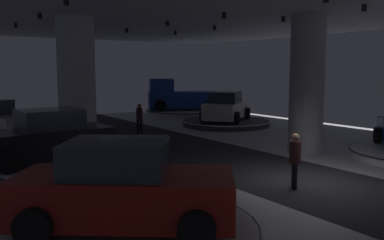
{
  "coord_description": "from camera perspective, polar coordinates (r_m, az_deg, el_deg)",
  "views": [
    {
      "loc": [
        -9.83,
        -8.29,
        3.38
      ],
      "look_at": [
        -0.63,
        5.26,
        1.4
      ],
      "focal_mm": 39.87,
      "sensor_mm": 36.0,
      "label": 1
    }
  ],
  "objects": [
    {
      "name": "pickup_truck_deep_right",
      "position": [
        31.66,
        -1.63,
        3.08
      ],
      "size": [
        5.69,
        4.33,
        2.3
      ],
      "color": "navy",
      "rests_on": "display_platform_deep_right"
    },
    {
      "name": "display_platform_far_right",
      "position": [
        25.54,
        4.58,
        -0.33
      ],
      "size": [
        5.27,
        5.27,
        0.32
      ],
      "color": "#333338",
      "rests_on": "ground"
    },
    {
      "name": "column_right",
      "position": [
        17.48,
        15.11,
        4.59
      ],
      "size": [
        1.36,
        1.36,
        5.5
      ],
      "color": "#ADADB2",
      "rests_on": "ground"
    },
    {
      "name": "column_left",
      "position": [
        18.57,
        -15.18,
        4.71
      ],
      "size": [
        1.55,
        1.55,
        5.5
      ],
      "color": "silver",
      "rests_on": "ground"
    },
    {
      "name": "display_car_far_right",
      "position": [
        25.41,
        4.58,
        1.69
      ],
      "size": [
        4.44,
        3.95,
        1.71
      ],
      "color": "silver",
      "rests_on": "display_platform_far_right"
    },
    {
      "name": "display_platform_mid_left",
      "position": [
        14.89,
        -18.83,
        -5.83
      ],
      "size": [
        4.7,
        4.7,
        0.35
      ],
      "color": "silver",
      "rests_on": "ground"
    },
    {
      "name": "visitor_walking_far",
      "position": [
        12.28,
        13.61,
        -4.91
      ],
      "size": [
        0.32,
        0.32,
        1.59
      ],
      "color": "black",
      "rests_on": "ground"
    },
    {
      "name": "display_car_mid_left",
      "position": [
        14.73,
        -18.85,
        -2.31
      ],
      "size": [
        4.32,
        2.4,
        1.71
      ],
      "color": "black",
      "rests_on": "display_platform_mid_left"
    },
    {
      "name": "ground",
      "position": [
        13.3,
        15.31,
        -8.18
      ],
      "size": [
        24.0,
        44.0,
        0.06
      ],
      "color": "silver"
    },
    {
      "name": "visitor_walking_near",
      "position": [
        22.1,
        -7.05,
        0.41
      ],
      "size": [
        0.32,
        0.32,
        1.59
      ],
      "color": "black",
      "rests_on": "ground"
    },
    {
      "name": "display_car_near_left",
      "position": [
        8.5,
        -9.17,
        -9.05
      ],
      "size": [
        4.45,
        3.95,
        1.71
      ],
      "color": "maroon",
      "rests_on": "display_platform_near_left"
    },
    {
      "name": "display_platform_near_left",
      "position": [
        8.78,
        -8.85,
        -14.68
      ],
      "size": [
        5.31,
        5.31,
        0.29
      ],
      "color": "#B7B7BC",
      "rests_on": "ground"
    },
    {
      "name": "display_platform_deep_right",
      "position": [
        31.79,
        -1.05,
        1.13
      ],
      "size": [
        5.68,
        5.68,
        0.34
      ],
      "color": "#B7B7BC",
      "rests_on": "ground"
    },
    {
      "name": "stanchion_a",
      "position": [
        14.08,
        -6.6,
        -5.49
      ],
      "size": [
        0.28,
        0.28,
        1.01
      ],
      "color": "#333338",
      "rests_on": "ground"
    }
  ]
}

